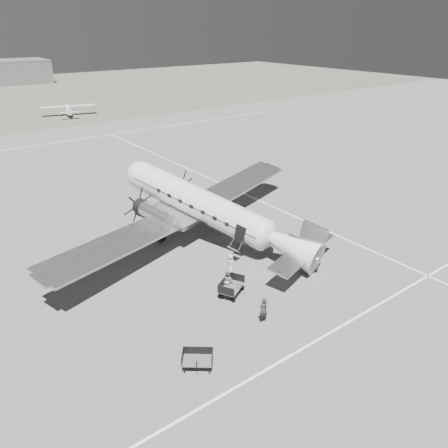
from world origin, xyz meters
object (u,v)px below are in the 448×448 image
(ramp_agent, at_px, (228,280))
(passenger, at_px, (231,264))
(baggage_cart_near, at_px, (231,287))
(dc3_airliner, at_px, (209,210))
(baggage_cart_far, at_px, (197,360))
(ground_crew, at_px, (263,310))
(light_plane_right, at_px, (68,110))

(ramp_agent, bearing_deg, passenger, -40.43)
(baggage_cart_near, xyz_separation_m, passenger, (1.66, 2.23, 0.17))
(dc3_airliner, xyz_separation_m, baggage_cart_far, (-8.83, -11.49, -2.19))
(baggage_cart_near, relative_size, passenger, 1.35)
(baggage_cart_far, height_order, ground_crew, ground_crew)
(dc3_airliner, distance_m, passenger, 5.68)
(ramp_agent, bearing_deg, baggage_cart_near, 169.85)
(dc3_airliner, height_order, passenger, dc3_airliner)
(dc3_airliner, bearing_deg, ramp_agent, -133.81)
(baggage_cart_near, distance_m, ground_crew, 3.39)
(ground_crew, bearing_deg, baggage_cart_far, 9.90)
(light_plane_right, xyz_separation_m, ramp_agent, (-12.32, -66.58, -0.28))
(baggage_cart_far, xyz_separation_m, ground_crew, (5.21, 0.85, 0.36))
(dc3_airliner, distance_m, ground_crew, 11.39)
(ground_crew, bearing_deg, passenger, -108.10)
(ground_crew, relative_size, ramp_agent, 1.06)
(passenger, bearing_deg, ground_crew, 152.82)
(passenger, bearing_deg, ramp_agent, 129.43)
(dc3_airliner, relative_size, ramp_agent, 17.88)
(light_plane_right, height_order, ramp_agent, light_plane_right)
(light_plane_right, bearing_deg, baggage_cart_near, -85.28)
(dc3_airliner, height_order, baggage_cart_near, dc3_airliner)
(baggage_cart_near, distance_m, passenger, 2.78)
(baggage_cart_far, relative_size, passenger, 1.14)
(ground_crew, bearing_deg, baggage_cart_near, -93.43)
(light_plane_right, distance_m, ground_crew, 71.59)
(ramp_agent, xyz_separation_m, passenger, (1.55, 1.71, -0.06))
(dc3_airliner, xyz_separation_m, ground_crew, (-3.61, -10.64, -1.83))
(baggage_cart_near, bearing_deg, ground_crew, -123.09)
(baggage_cart_near, xyz_separation_m, ramp_agent, (0.11, 0.51, 0.23))
(dc3_airliner, height_order, light_plane_right, dc3_airliner)
(passenger, bearing_deg, baggage_cart_near, 134.88)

